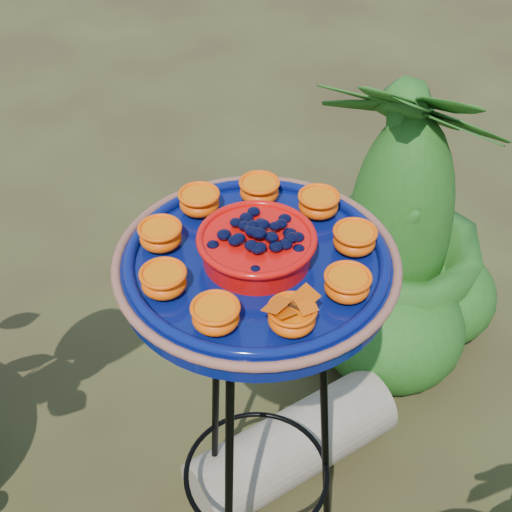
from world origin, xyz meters
The scene contains 4 objects.
tripod_stand centered at (0.14, 0.14, 0.52)m, with size 0.38×0.38×0.85m.
feeder_dish centered at (0.14, 0.14, 0.89)m, with size 0.54×0.54×0.10m.
driftwood_log centered at (0.30, 0.29, 0.09)m, with size 0.18×0.18×0.54m, color gray.
shrub_back_right centered at (0.76, 0.65, 0.44)m, with size 0.49×0.49×0.88m, color #1F5516.
Camera 1 is at (-0.17, -0.64, 1.62)m, focal length 50.00 mm.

